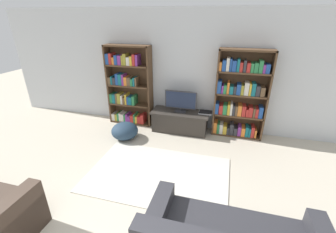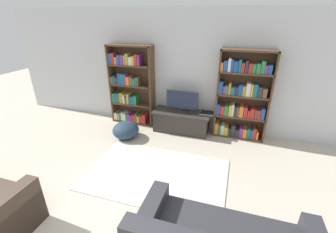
{
  "view_description": "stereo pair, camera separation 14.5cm",
  "coord_description": "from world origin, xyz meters",
  "px_view_note": "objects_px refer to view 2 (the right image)",
  "views": [
    {
      "loc": [
        1.04,
        -0.61,
        2.42
      ],
      "look_at": [
        0.03,
        3.08,
        0.7
      ],
      "focal_mm": 24.0,
      "sensor_mm": 36.0,
      "label": 1
    },
    {
      "loc": [
        1.17,
        -0.57,
        2.42
      ],
      "look_at": [
        0.03,
        3.08,
        0.7
      ],
      "focal_mm": 24.0,
      "sensor_mm": 36.0,
      "label": 2
    }
  ],
  "objects_px": {
    "tv_stand": "(181,121)",
    "beanbag_ottoman": "(126,130)",
    "bookshelf_left": "(130,87)",
    "laptop": "(207,113)",
    "television": "(182,101)",
    "bookshelf_right": "(242,98)"
  },
  "relations": [
    {
      "from": "tv_stand",
      "to": "laptop",
      "type": "relative_size",
      "value": 4.47
    },
    {
      "from": "tv_stand",
      "to": "television",
      "type": "bearing_deg",
      "value": 90.0
    },
    {
      "from": "bookshelf_left",
      "to": "laptop",
      "type": "bearing_deg",
      "value": -1.87
    },
    {
      "from": "bookshelf_left",
      "to": "beanbag_ottoman",
      "type": "distance_m",
      "value": 1.11
    },
    {
      "from": "laptop",
      "to": "beanbag_ottoman",
      "type": "relative_size",
      "value": 0.51
    },
    {
      "from": "television",
      "to": "beanbag_ottoman",
      "type": "relative_size",
      "value": 1.25
    },
    {
      "from": "bookshelf_right",
      "to": "tv_stand",
      "type": "distance_m",
      "value": 1.4
    },
    {
      "from": "bookshelf_left",
      "to": "bookshelf_right",
      "type": "relative_size",
      "value": 1.0
    },
    {
      "from": "bookshelf_left",
      "to": "beanbag_ottoman",
      "type": "xyz_separation_m",
      "value": [
        0.24,
        -0.82,
        -0.71
      ]
    },
    {
      "from": "beanbag_ottoman",
      "to": "television",
      "type": "bearing_deg",
      "value": 32.95
    },
    {
      "from": "bookshelf_left",
      "to": "tv_stand",
      "type": "xyz_separation_m",
      "value": [
        1.3,
        -0.15,
        -0.66
      ]
    },
    {
      "from": "television",
      "to": "laptop",
      "type": "height_order",
      "value": "television"
    },
    {
      "from": "laptop",
      "to": "tv_stand",
      "type": "bearing_deg",
      "value": -171.07
    },
    {
      "from": "bookshelf_right",
      "to": "laptop",
      "type": "distance_m",
      "value": 0.79
    },
    {
      "from": "beanbag_ottoman",
      "to": "bookshelf_right",
      "type": "bearing_deg",
      "value": 19.53
    },
    {
      "from": "bookshelf_right",
      "to": "tv_stand",
      "type": "height_order",
      "value": "bookshelf_right"
    },
    {
      "from": "bookshelf_right",
      "to": "beanbag_ottoman",
      "type": "height_order",
      "value": "bookshelf_right"
    },
    {
      "from": "television",
      "to": "laptop",
      "type": "distance_m",
      "value": 0.61
    },
    {
      "from": "bookshelf_right",
      "to": "beanbag_ottoman",
      "type": "xyz_separation_m",
      "value": [
        -2.29,
        -0.81,
        -0.71
      ]
    },
    {
      "from": "tv_stand",
      "to": "television",
      "type": "distance_m",
      "value": 0.48
    },
    {
      "from": "tv_stand",
      "to": "beanbag_ottoman",
      "type": "distance_m",
      "value": 1.26
    },
    {
      "from": "tv_stand",
      "to": "television",
      "type": "xyz_separation_m",
      "value": [
        0.0,
        0.02,
        0.48
      ]
    }
  ]
}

